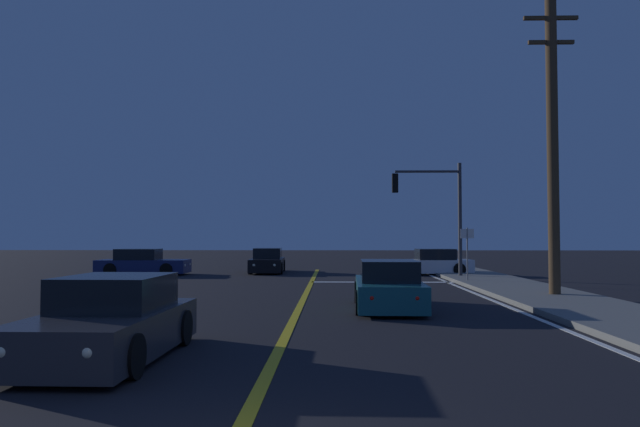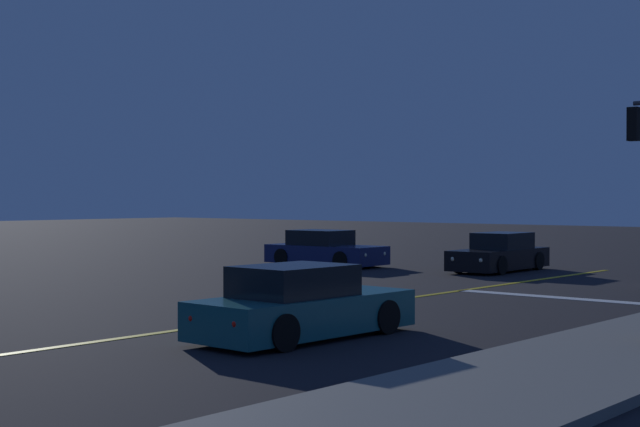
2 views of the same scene
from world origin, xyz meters
name	(u,v)px [view 2 (image 2 of 2)]	position (x,y,z in m)	size (l,w,h in m)	color
sidewalk_right	(555,373)	(7.74, 11.45, 0.07)	(3.20, 41.22, 0.15)	slate
lane_line_center	(189,329)	(0.00, 11.45, 0.01)	(0.20, 38.93, 0.01)	gold
lane_line_edge_right	(445,363)	(5.89, 11.45, 0.01)	(0.16, 38.93, 0.01)	white
stop_bar	(566,298)	(3.07, 21.40, 0.01)	(6.14, 0.50, 0.01)	white
car_following_oncoming_navy	(325,250)	(-8.96, 26.15, 0.58)	(4.64, 2.05, 1.34)	navy
car_side_waiting_teal	(301,306)	(2.47, 11.97, 0.58)	(1.93, 4.54, 1.34)	#195960
car_distant_tail_black	(500,254)	(-2.67, 28.15, 0.58)	(1.93, 4.60, 1.34)	black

